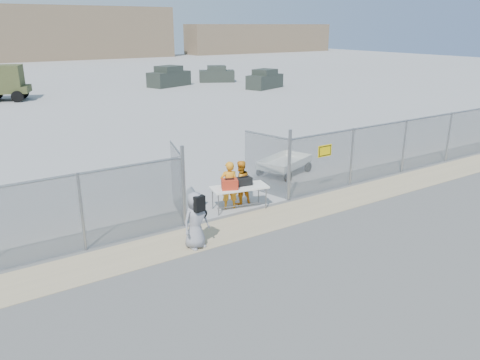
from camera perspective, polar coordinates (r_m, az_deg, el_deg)
ground at (r=13.83m, az=4.55°, el=-6.53°), size 160.00×160.00×0.00m
tarmac_inside at (r=52.78m, az=-24.86°, el=10.40°), size 160.00×80.00×0.01m
dirt_strip at (r=14.56m, az=2.16°, el=-5.13°), size 44.00×1.60×0.01m
distant_hills at (r=88.81m, az=-25.86°, el=15.78°), size 140.00×6.00×9.00m
chain_link_fence at (r=14.94m, az=-0.00°, el=0.00°), size 40.00×0.20×2.20m
folding_table at (r=15.42m, az=-0.09°, el=-2.19°), size 1.98×1.14×0.79m
orange_bag at (r=15.01m, az=-1.28°, el=-0.52°), size 0.61×0.52×0.32m
black_duffel at (r=15.39m, az=0.42°, el=-0.16°), size 0.58×0.39×0.26m
security_worker_left at (r=15.34m, az=-1.33°, el=-0.65°), size 0.69×0.58×1.63m
security_worker_right at (r=15.76m, az=0.04°, el=-0.31°), size 0.76×0.60×1.52m
visitor at (r=12.71m, az=-5.43°, el=-4.91°), size 0.85×0.62×1.60m
utility_trailer at (r=19.18m, az=5.45°, el=1.78°), size 3.34×2.50×0.72m
parked_vehicle_near at (r=47.92m, az=-8.66°, el=12.38°), size 4.71×3.31×1.95m
parked_vehicle_mid at (r=51.20m, az=-2.86°, el=12.77°), size 4.05×3.17×1.67m
parked_vehicle_far at (r=45.85m, az=3.04°, el=12.18°), size 4.30×3.05×1.77m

